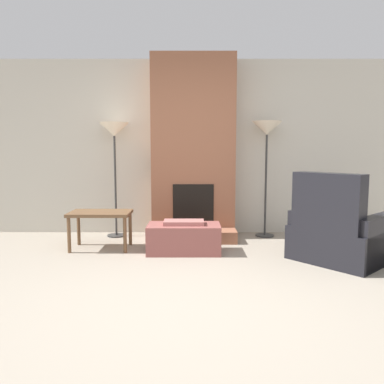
{
  "coord_description": "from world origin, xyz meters",
  "views": [
    {
      "loc": [
        -0.02,
        -3.01,
        1.26
      ],
      "look_at": [
        0.0,
        2.23,
        0.68
      ],
      "focal_mm": 35.0,
      "sensor_mm": 36.0,
      "label": 1
    }
  ],
  "objects_px": {
    "armchair": "(337,235)",
    "floor_lamp_right": "(266,134)",
    "ottoman": "(183,238)",
    "side_table": "(99,217)",
    "floor_lamp_left": "(113,135)"
  },
  "relations": [
    {
      "from": "side_table",
      "to": "floor_lamp_left",
      "type": "height_order",
      "value": "floor_lamp_left"
    },
    {
      "from": "armchair",
      "to": "floor_lamp_right",
      "type": "height_order",
      "value": "floor_lamp_right"
    },
    {
      "from": "ottoman",
      "to": "floor_lamp_right",
      "type": "distance_m",
      "value": 1.97
    },
    {
      "from": "armchair",
      "to": "side_table",
      "type": "height_order",
      "value": "armchair"
    },
    {
      "from": "ottoman",
      "to": "side_table",
      "type": "distance_m",
      "value": 1.11
    },
    {
      "from": "armchair",
      "to": "floor_lamp_right",
      "type": "xyz_separation_m",
      "value": [
        -0.6,
        1.24,
        1.2
      ]
    },
    {
      "from": "ottoman",
      "to": "floor_lamp_right",
      "type": "xyz_separation_m",
      "value": [
        1.18,
        0.89,
        1.31
      ]
    },
    {
      "from": "ottoman",
      "to": "floor_lamp_left",
      "type": "relative_size",
      "value": 0.54
    },
    {
      "from": "floor_lamp_left",
      "to": "floor_lamp_right",
      "type": "height_order",
      "value": "floor_lamp_right"
    },
    {
      "from": "armchair",
      "to": "floor_lamp_right",
      "type": "relative_size",
      "value": 0.79
    },
    {
      "from": "ottoman",
      "to": "floor_lamp_left",
      "type": "height_order",
      "value": "floor_lamp_left"
    },
    {
      "from": "armchair",
      "to": "side_table",
      "type": "distance_m",
      "value": 2.89
    },
    {
      "from": "armchair",
      "to": "side_table",
      "type": "relative_size",
      "value": 1.71
    },
    {
      "from": "side_table",
      "to": "armchair",
      "type": "bearing_deg",
      "value": -10.38
    },
    {
      "from": "armchair",
      "to": "floor_lamp_right",
      "type": "bearing_deg",
      "value": -15.92
    }
  ]
}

